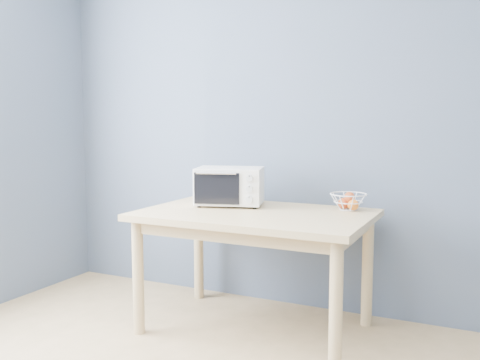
% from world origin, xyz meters
% --- Properties ---
extents(room, '(4.01, 4.51, 2.61)m').
position_xyz_m(room, '(0.00, 0.00, 1.30)').
color(room, tan).
rests_on(room, ground).
extents(dining_table, '(1.40, 0.90, 0.75)m').
position_xyz_m(dining_table, '(-0.17, 1.70, 0.65)').
color(dining_table, tan).
rests_on(dining_table, ground).
extents(toaster_oven, '(0.49, 0.42, 0.25)m').
position_xyz_m(toaster_oven, '(-0.43, 1.84, 0.88)').
color(toaster_oven, silver).
rests_on(toaster_oven, dining_table).
extents(fruit_basket, '(0.28, 0.28, 0.12)m').
position_xyz_m(fruit_basket, '(0.34, 2.01, 0.81)').
color(fruit_basket, silver).
rests_on(fruit_basket, dining_table).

